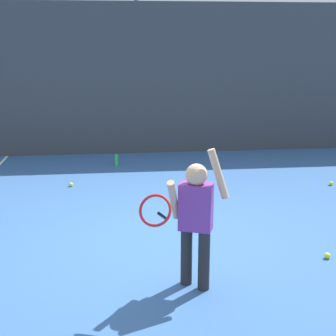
# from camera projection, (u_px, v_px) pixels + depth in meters

# --- Properties ---
(ground_plane) EXTENTS (20.00, 20.00, 0.00)m
(ground_plane) POSITION_uv_depth(u_px,v_px,m) (158.00, 237.00, 5.68)
(ground_plane) COLOR #335B93
(back_fence_windscreen) EXTENTS (12.93, 0.08, 2.99)m
(back_fence_windscreen) POSITION_uv_depth(u_px,v_px,m) (138.00, 80.00, 9.55)
(back_fence_windscreen) COLOR #383D42
(back_fence_windscreen) RESTS_ON ground
(fence_post_1) EXTENTS (0.09, 0.09, 3.14)m
(fence_post_1) POSITION_uv_depth(u_px,v_px,m) (138.00, 76.00, 9.59)
(fence_post_1) COLOR slate
(fence_post_1) RESTS_ON ground
(tennis_player) EXTENTS (0.85, 0.56, 1.35)m
(tennis_player) POSITION_uv_depth(u_px,v_px,m) (194.00, 215.00, 4.36)
(tennis_player) COLOR #232326
(tennis_player) RESTS_ON ground
(water_bottle) EXTENTS (0.07, 0.07, 0.22)m
(water_bottle) POSITION_uv_depth(u_px,v_px,m) (116.00, 160.00, 8.87)
(water_bottle) COLOR green
(water_bottle) RESTS_ON ground
(tennis_ball_0) EXTENTS (0.07, 0.07, 0.07)m
(tennis_ball_0) POSITION_uv_depth(u_px,v_px,m) (327.00, 256.00, 5.12)
(tennis_ball_0) COLOR #CCE033
(tennis_ball_0) RESTS_ON ground
(tennis_ball_2) EXTENTS (0.07, 0.07, 0.07)m
(tennis_ball_2) POSITION_uv_depth(u_px,v_px,m) (331.00, 183.00, 7.70)
(tennis_ball_2) COLOR #CCE033
(tennis_ball_2) RESTS_ON ground
(tennis_ball_5) EXTENTS (0.07, 0.07, 0.07)m
(tennis_ball_5) POSITION_uv_depth(u_px,v_px,m) (71.00, 184.00, 7.64)
(tennis_ball_5) COLOR #CCE033
(tennis_ball_5) RESTS_ON ground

